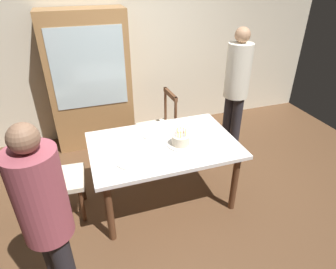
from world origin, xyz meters
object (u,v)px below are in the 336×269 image
object	(u,v)px
chair_upholstered	(51,174)
china_cabinet	(90,81)
person_celebrant	(47,218)
plate_near_celebrant	(128,163)
chair_spindle_back	(159,128)
birthday_cake	(181,141)
dining_table	(164,151)
plate_far_side	(151,134)
person_guest	(236,85)

from	to	relation	value
chair_upholstered	china_cabinet	distance (m)	1.61
person_celebrant	china_cabinet	distance (m)	2.51
plate_near_celebrant	chair_spindle_back	xyz separation A→B (m)	(0.61, 1.05, -0.28)
birthday_cake	china_cabinet	bearing A→B (deg)	114.14
birthday_cake	person_celebrant	distance (m)	1.50
dining_table	plate_near_celebrant	size ratio (longest dim) A/B	6.92
plate_far_side	china_cabinet	bearing A→B (deg)	110.50
birthday_cake	chair_spindle_back	world-z (taller)	chair_spindle_back
birthday_cake	china_cabinet	world-z (taller)	china_cabinet
plate_near_celebrant	chair_upholstered	world-z (taller)	chair_upholstered
chair_upholstered	person_celebrant	xyz separation A→B (m)	(0.06, -1.01, 0.38)
birthday_cake	plate_far_side	size ratio (longest dim) A/B	1.27
person_guest	china_cabinet	distance (m)	2.00
chair_spindle_back	person_celebrant	world-z (taller)	person_celebrant
plate_near_celebrant	chair_spindle_back	bearing A→B (deg)	59.70
plate_far_side	person_celebrant	distance (m)	1.52
chair_spindle_back	person_guest	size ratio (longest dim) A/B	0.55
chair_spindle_back	dining_table	bearing A→B (deg)	-103.20
dining_table	person_guest	distance (m)	1.45
birthday_cake	chair_upholstered	bearing A→B (deg)	171.45
plate_near_celebrant	china_cabinet	world-z (taller)	china_cabinet
person_guest	china_cabinet	bearing A→B (deg)	154.33
plate_near_celebrant	plate_far_side	distance (m)	0.56
chair_spindle_back	person_guest	world-z (taller)	person_guest
dining_table	person_guest	bearing A→B (deg)	29.22
person_celebrant	person_guest	distance (m)	2.81
chair_upholstered	person_guest	distance (m)	2.49
person_celebrant	chair_spindle_back	bearing A→B (deg)	53.27
china_cabinet	dining_table	bearing A→B (deg)	-69.76
person_celebrant	person_guest	size ratio (longest dim) A/B	0.93
dining_table	china_cabinet	xyz separation A→B (m)	(-0.57, 1.56, 0.30)
plate_far_side	china_cabinet	xyz separation A→B (m)	(-0.50, 1.33, 0.21)
chair_spindle_back	china_cabinet	world-z (taller)	china_cabinet
birthday_cake	chair_upholstered	world-z (taller)	chair_upholstered
birthday_cake	person_celebrant	world-z (taller)	person_celebrant
birthday_cake	person_celebrant	xyz separation A→B (m)	(-1.25, -0.82, 0.13)
plate_far_side	chair_upholstered	xyz separation A→B (m)	(-1.07, -0.11, -0.21)
birthday_cake	plate_far_side	distance (m)	0.39
birthday_cake	person_guest	world-z (taller)	person_guest
birthday_cake	dining_table	bearing A→B (deg)	153.28
plate_far_side	person_celebrant	xyz separation A→B (m)	(-1.01, -1.12, 0.17)
plate_far_side	dining_table	bearing A→B (deg)	-71.29
chair_spindle_back	birthday_cake	bearing A→B (deg)	-92.08
person_guest	dining_table	bearing A→B (deg)	-150.78
birthday_cake	chair_upholstered	distance (m)	1.35
plate_near_celebrant	person_celebrant	bearing A→B (deg)	-134.93
dining_table	chair_upholstered	xyz separation A→B (m)	(-1.15, 0.12, -0.12)
person_celebrant	chair_upholstered	bearing A→B (deg)	93.37
birthday_cake	person_celebrant	size ratio (longest dim) A/B	0.17
chair_upholstered	person_celebrant	bearing A→B (deg)	-86.63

